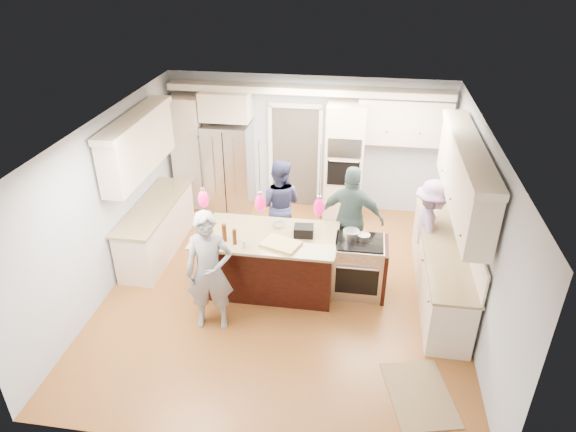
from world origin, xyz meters
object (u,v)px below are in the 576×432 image
(kitchen_island, at_px, (270,260))
(person_bar_end, at_px, (209,272))
(island_range, at_px, (360,266))
(refrigerator, at_px, (229,167))
(person_far_left, at_px, (279,205))

(kitchen_island, relative_size, person_bar_end, 1.15)
(island_range, height_order, person_bar_end, person_bar_end)
(kitchen_island, relative_size, island_range, 2.28)
(refrigerator, xyz_separation_m, island_range, (2.71, -2.49, -0.44))
(person_far_left, bearing_deg, kitchen_island, 97.79)
(person_bar_end, height_order, person_far_left, person_bar_end)
(person_bar_end, bearing_deg, island_range, 19.07)
(refrigerator, bearing_deg, kitchen_island, -63.11)
(island_range, height_order, person_far_left, person_far_left)
(kitchen_island, height_order, person_far_left, person_far_left)
(refrigerator, xyz_separation_m, kitchen_island, (1.30, -2.57, -0.41))
(refrigerator, distance_m, island_range, 3.71)
(kitchen_island, xyz_separation_m, person_bar_end, (-0.65, -1.04, 0.43))
(refrigerator, relative_size, person_far_left, 1.07)
(kitchen_island, bearing_deg, person_far_left, 92.28)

